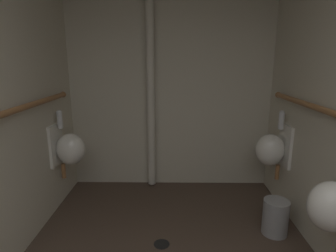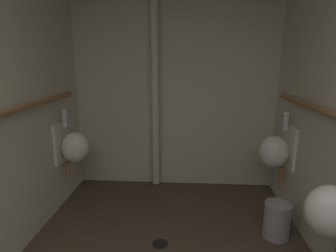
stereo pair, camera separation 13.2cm
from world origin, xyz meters
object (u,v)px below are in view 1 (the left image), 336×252
object	(u,v)px
urinal_left_mid	(69,148)
floor_drain	(162,244)
waste_bin	(275,217)
urinal_right_mid	(335,205)
standpipe_back_wall	(151,80)
urinal_right_far	(272,149)

from	to	relation	value
urinal_left_mid	floor_drain	bearing A→B (deg)	-34.00
waste_bin	urinal_right_mid	bearing A→B (deg)	-81.21
urinal_right_mid	standpipe_back_wall	distance (m)	2.23
urinal_left_mid	standpipe_back_wall	distance (m)	1.20
standpipe_back_wall	waste_bin	world-z (taller)	standpipe_back_wall
waste_bin	floor_drain	bearing A→B (deg)	-170.34
urinal_right_mid	waste_bin	world-z (taller)	urinal_right_mid
urinal_right_mid	standpipe_back_wall	world-z (taller)	standpipe_back_wall
urinal_right_far	waste_bin	distance (m)	0.71
urinal_right_mid	waste_bin	distance (m)	0.83
urinal_left_mid	waste_bin	world-z (taller)	urinal_left_mid
standpipe_back_wall	urinal_right_mid	bearing A→B (deg)	-51.75
urinal_right_far	waste_bin	bearing A→B (deg)	-101.49
urinal_right_mid	floor_drain	size ratio (longest dim) A/B	5.39
floor_drain	urinal_right_mid	bearing A→B (deg)	-22.76
urinal_right_mid	urinal_left_mid	bearing A→B (deg)	151.68
standpipe_back_wall	waste_bin	xyz separation A→B (m)	(1.21, -1.01, -1.18)
urinal_right_mid	waste_bin	xyz separation A→B (m)	(-0.10, 0.66, -0.50)
urinal_left_mid	floor_drain	size ratio (longest dim) A/B	5.39
urinal_right_mid	waste_bin	bearing A→B (deg)	98.79
urinal_right_far	floor_drain	world-z (taller)	urinal_right_far
urinal_left_mid	urinal_right_far	world-z (taller)	same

